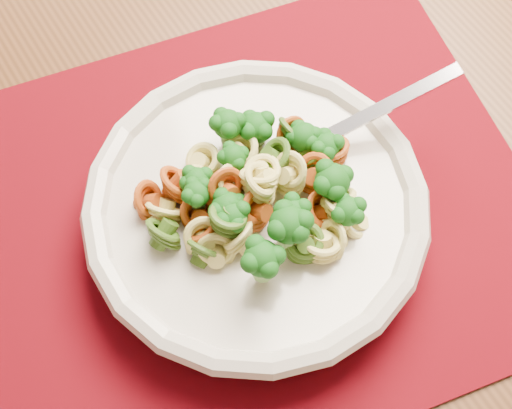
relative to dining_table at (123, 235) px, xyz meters
name	(u,v)px	position (x,y,z in m)	size (l,w,h in m)	color
dining_table	(123,235)	(0.00, 0.00, 0.00)	(1.58, 1.16, 0.73)	#573118
placemat	(229,221)	(0.08, -0.07, 0.09)	(0.49, 0.38, 0.00)	#5A030D
pasta_bowl	(256,210)	(0.10, -0.08, 0.13)	(0.27, 0.27, 0.05)	beige
pasta_broccoli_heap	(256,201)	(0.10, -0.08, 0.14)	(0.22, 0.22, 0.06)	#D8CA6B
fork	(299,150)	(0.15, -0.05, 0.14)	(0.19, 0.02, 0.01)	silver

